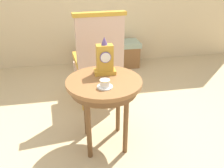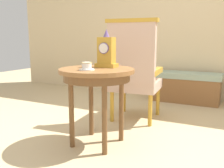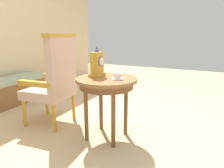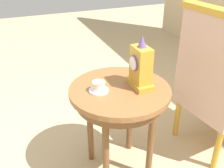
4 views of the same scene
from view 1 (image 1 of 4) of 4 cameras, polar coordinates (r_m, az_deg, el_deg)
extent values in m
plane|color=tan|center=(2.23, 0.04, -14.81)|extent=(10.00, 10.00, 0.00)
cylinder|color=brown|center=(1.86, -2.11, 0.62)|extent=(0.65, 0.65, 0.03)
cylinder|color=brown|center=(1.88, -2.08, -0.82)|extent=(0.57, 0.57, 0.07)
cylinder|color=brown|center=(2.19, 1.60, -5.23)|extent=(0.04, 0.04, 0.65)
cylinder|color=brown|center=(2.15, -6.88, -6.03)|extent=(0.04, 0.04, 0.65)
cylinder|color=brown|center=(1.89, -6.12, -11.27)|extent=(0.04, 0.04, 0.65)
cylinder|color=brown|center=(1.93, 3.62, -10.23)|extent=(0.04, 0.04, 0.65)
cylinder|color=white|center=(1.72, -1.87, -0.72)|extent=(0.12, 0.12, 0.01)
cylinder|color=white|center=(1.71, -1.88, 0.26)|extent=(0.08, 0.08, 0.06)
torus|color=gold|center=(1.70, -1.90, 1.01)|extent=(0.08, 0.08, 0.00)
cube|color=gold|center=(1.96, -1.89, 3.24)|extent=(0.19, 0.11, 0.04)
cube|color=gold|center=(1.91, -1.95, 6.90)|extent=(0.14, 0.09, 0.23)
cylinder|color=#664C8C|center=(1.86, -1.71, 6.95)|extent=(0.10, 0.01, 0.10)
cylinder|color=white|center=(1.85, -1.68, 6.89)|extent=(0.08, 0.00, 0.08)
cone|color=#664C8C|center=(1.86, -2.02, 11.24)|extent=(0.06, 0.06, 0.07)
cube|color=#CCA893|center=(2.74, -3.98, 3.57)|extent=(0.57, 0.57, 0.11)
cube|color=#CCA893|center=(2.41, -3.09, 9.81)|extent=(0.53, 0.14, 0.64)
cube|color=gold|center=(2.33, -3.30, 17.83)|extent=(0.57, 0.16, 0.04)
cube|color=gold|center=(2.73, 0.66, 7.30)|extent=(0.12, 0.47, 0.06)
cube|color=gold|center=(2.64, -8.99, 6.27)|extent=(0.12, 0.47, 0.06)
cylinder|color=gold|center=(3.07, -0.75, 1.65)|extent=(0.04, 0.04, 0.35)
cylinder|color=gold|center=(3.00, -8.88, 0.62)|extent=(0.04, 0.04, 0.35)
cylinder|color=gold|center=(2.70, 1.77, -2.17)|extent=(0.04, 0.04, 0.35)
cylinder|color=gold|center=(2.61, -7.47, -3.47)|extent=(0.04, 0.04, 0.35)
cube|color=#9EB299|center=(3.80, -0.52, 10.28)|extent=(1.02, 0.40, 0.08)
cube|color=brown|center=(3.87, -0.51, 7.15)|extent=(0.98, 0.38, 0.36)
camera|label=2|loc=(1.45, 78.38, -19.27)|focal=40.42mm
camera|label=3|loc=(1.83, -76.43, -5.10)|focal=33.74mm
camera|label=4|loc=(1.89, 49.45, 18.95)|focal=42.59mm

